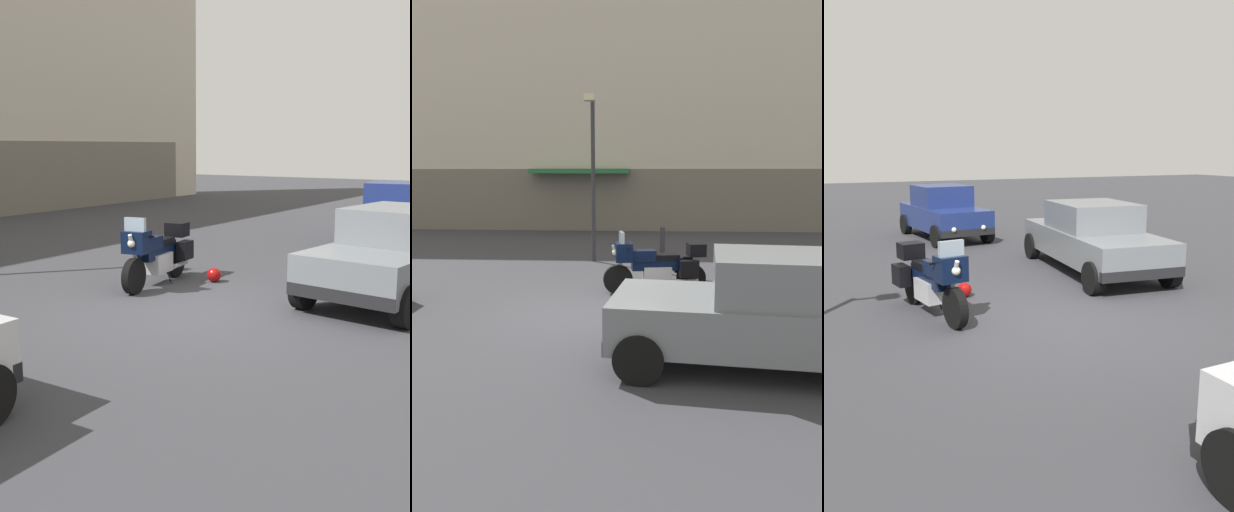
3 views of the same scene
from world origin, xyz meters
The scene contains 5 objects.
ground_plane centered at (0.00, 0.00, 0.00)m, with size 80.00×80.00×0.00m, color #38383D.
motorcycle centered at (1.17, 1.74, 0.62)m, with size 2.25×0.93×1.36m.
helmet centered at (1.93, 0.94, 0.14)m, with size 0.28×0.28×0.28m, color #990C0C.
car_hatchback_near centered at (8.66, -0.60, 0.81)m, with size 3.98×2.10×1.64m.
car_sedan_far centered at (2.76, -2.38, 0.78)m, with size 4.71×2.38×1.56m.
Camera 3 is at (-7.06, 3.82, 2.68)m, focal length 36.36 mm.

